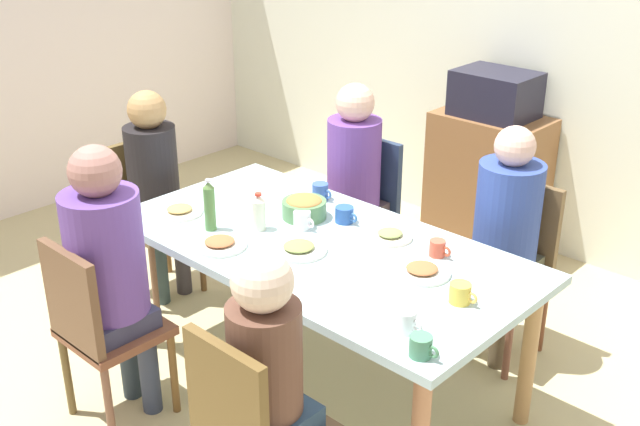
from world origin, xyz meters
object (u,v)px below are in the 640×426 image
object	(u,v)px
person_0	(353,171)
chair_1	(148,209)
cup_2	(407,322)
cup_6	(321,192)
dining_table	(320,258)
person_4	(108,261)
person_1	(154,177)
microwave	(495,94)
person_3	(506,224)
plate_3	(220,244)
side_cabinet	(487,183)
person_2	(268,371)
plate_4	(180,211)
chair_3	(511,259)
cup_4	(421,346)
plate_0	(390,235)
cup_7	(438,248)
chair_0	(362,205)
cup_5	(461,293)
bottle_0	(210,206)
cup_0	(270,269)
cup_3	(302,220)
bowl_0	(304,207)
plate_2	(299,249)
plate_1	(422,271)
chair_4	(97,324)
cup_1	(345,215)
bottle_1	(259,212)

from	to	relation	value
person_0	chair_1	world-z (taller)	person_0
cup_2	cup_6	world-z (taller)	same
dining_table	cup_2	world-z (taller)	cup_2
chair_1	person_4	bearing A→B (deg)	-42.36
person_1	microwave	xyz separation A→B (m)	(1.04, 1.82, 0.31)
cup_6	person_3	bearing A→B (deg)	26.64
plate_3	side_cabinet	world-z (taller)	side_cabinet
person_2	plate_4	size ratio (longest dim) A/B	5.20
chair_3	cup_4	xyz separation A→B (m)	(0.38, -1.29, 0.28)
plate_0	cup_7	xyz separation A→B (m)	(0.26, 0.00, 0.02)
dining_table	person_4	xyz separation A→B (m)	(-0.49, -0.79, 0.11)
chair_3	cup_4	distance (m)	1.37
person_3	chair_0	bearing A→B (deg)	174.78
chair_0	chair_3	bearing A→B (deg)	0.00
chair_3	cup_5	bearing A→B (deg)	-73.09
plate_3	cup_7	bearing A→B (deg)	37.68
chair_3	cup_6	world-z (taller)	chair_3
side_cabinet	bottle_0	bearing A→B (deg)	-96.84
person_4	person_1	bearing A→B (deg)	134.48
chair_0	cup_0	xyz separation A→B (m)	(0.57, -1.27, 0.29)
plate_4	cup_3	size ratio (longest dim) A/B	1.92
plate_0	bowl_0	size ratio (longest dim) A/B	0.95
dining_table	side_cabinet	world-z (taller)	side_cabinet
cup_5	chair_1	bearing A→B (deg)	179.83
person_1	person_4	size ratio (longest dim) A/B	0.94
cup_4	cup_6	xyz separation A→B (m)	(-1.21, 0.78, 0.00)
person_0	plate_2	size ratio (longest dim) A/B	4.97
chair_3	plate_1	world-z (taller)	chair_3
chair_4	bottle_0	world-z (taller)	bottle_0
cup_7	person_1	bearing A→B (deg)	-171.47
chair_0	cup_7	size ratio (longest dim) A/B	8.42
person_4	plate_3	distance (m)	0.50
dining_table	cup_1	xyz separation A→B (m)	(-0.07, 0.25, 0.12)
chair_4	microwave	xyz separation A→B (m)	(0.26, 2.70, 0.53)
cup_2	cup_6	size ratio (longest dim) A/B	0.93
chair_0	microwave	size ratio (longest dim) A/B	1.88
plate_4	person_3	bearing A→B (deg)	40.06
person_4	plate_0	size ratio (longest dim) A/B	6.32
person_0	bottle_1	xyz separation A→B (m)	(0.18, -0.88, 0.09)
cup_2	person_3	bearing A→B (deg)	102.44
plate_3	cup_0	distance (m)	0.39
person_4	side_cabinet	world-z (taller)	person_4
microwave	chair_0	bearing A→B (deg)	-105.71
person_3	microwave	bearing A→B (deg)	124.98
person_1	chair_3	distance (m)	1.98
chair_1	microwave	distance (m)	2.21
plate_0	cup_5	distance (m)	0.62
person_1	chair_4	distance (m)	1.20
cup_7	side_cabinet	size ratio (longest dim) A/B	0.12
person_0	person_3	size ratio (longest dim) A/B	1.02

